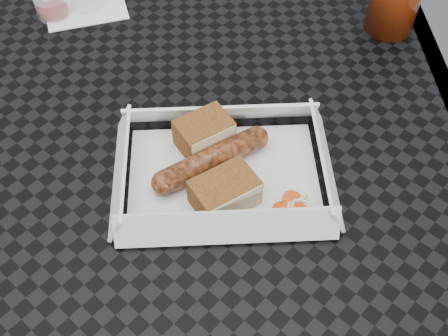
% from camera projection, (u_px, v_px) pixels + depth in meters
% --- Properties ---
extents(patio_table, '(0.80, 0.80, 0.74)m').
position_uv_depth(patio_table, '(163.00, 155.00, 0.78)').
color(patio_table, black).
rests_on(patio_table, ground).
extents(food_tray, '(0.22, 0.15, 0.00)m').
position_uv_depth(food_tray, '(224.00, 176.00, 0.66)').
color(food_tray, white).
rests_on(food_tray, patio_table).
extents(bratwurst, '(0.14, 0.09, 0.03)m').
position_uv_depth(bratwurst, '(212.00, 160.00, 0.65)').
color(bratwurst, brown).
rests_on(bratwurst, food_tray).
extents(bread_near, '(0.08, 0.07, 0.04)m').
position_uv_depth(bread_near, '(204.00, 133.00, 0.67)').
color(bread_near, brown).
rests_on(bread_near, food_tray).
extents(bread_far, '(0.08, 0.08, 0.04)m').
position_uv_depth(bread_far, '(225.00, 192.00, 0.62)').
color(bread_far, brown).
rests_on(bread_far, food_tray).
extents(veg_garnish, '(0.03, 0.03, 0.00)m').
position_uv_depth(veg_garnish, '(293.00, 210.00, 0.62)').
color(veg_garnish, '#D43B09').
rests_on(veg_garnish, food_tray).
extents(napkin, '(0.14, 0.14, 0.00)m').
position_uv_depth(napkin, '(84.00, 2.00, 0.87)').
color(napkin, white).
rests_on(napkin, patio_table).
extents(condiment_cup_sauce, '(0.05, 0.05, 0.03)m').
position_uv_depth(condiment_cup_sauce, '(52.00, 6.00, 0.84)').
color(condiment_cup_sauce, maroon).
rests_on(condiment_cup_sauce, patio_table).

